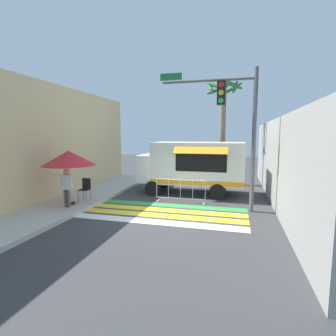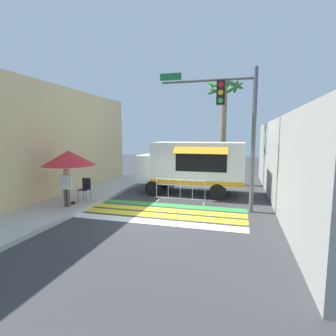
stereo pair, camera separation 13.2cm
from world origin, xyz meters
The scene contains 12 objects.
ground_plane centered at (0.00, 0.00, 0.00)m, with size 60.00×60.00×0.00m, color #38383A.
sidewalk_left centered at (-5.32, 0.00, 0.08)m, with size 4.40×16.00×0.16m.
building_left_facade centered at (-5.59, 0.00, 2.70)m, with size 0.25×16.00×5.40m.
concrete_wall_right centered at (4.34, 3.00, 1.87)m, with size 0.20×16.00×3.75m.
crosswalk_painted centered at (0.00, 0.11, 0.00)m, with size 6.40×2.84×0.01m.
food_truck centered at (0.37, 3.87, 1.56)m, with size 5.39×2.75×2.69m.
traffic_signal_pole centered at (2.57, 1.13, 3.80)m, with size 3.84×0.29×5.60m.
patio_umbrella centered at (-4.02, -0.18, 2.10)m, with size 2.16×2.16×2.26m.
folding_chair centered at (-3.74, 0.52, 0.76)m, with size 0.41×0.41×0.99m.
vendor_person centered at (-3.86, -0.63, 1.04)m, with size 0.53×0.21×1.56m.
barricade_front centered at (0.28, 1.82, 0.53)m, with size 2.27×0.44×1.07m.
palm_tree centered at (1.80, 6.93, 4.40)m, with size 2.34×2.44×6.40m.
Camera 2 is at (2.82, -9.53, 3.03)m, focal length 28.00 mm.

